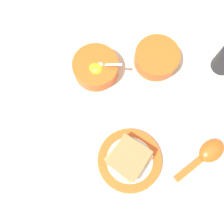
{
  "coord_description": "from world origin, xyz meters",
  "views": [
    {
      "loc": [
        -0.24,
        -0.2,
        0.76
      ],
      "look_at": [
        -0.17,
        -0.02,
        0.02
      ],
      "focal_mm": 42.0,
      "sensor_mm": 36.0,
      "label": 1
    }
  ],
  "objects_px": {
    "egg_bowl": "(96,67)",
    "toast_sandwich": "(130,158)",
    "congee_bowl": "(157,58)",
    "soup_spoon": "(208,153)",
    "toast_plate": "(129,160)"
  },
  "relations": [
    {
      "from": "toast_sandwich",
      "to": "soup_spoon",
      "type": "relative_size",
      "value": 0.78
    },
    {
      "from": "toast_plate",
      "to": "congee_bowl",
      "type": "distance_m",
      "value": 0.32
    },
    {
      "from": "egg_bowl",
      "to": "congee_bowl",
      "type": "xyz_separation_m",
      "value": [
        0.19,
        -0.03,
        -0.0
      ]
    },
    {
      "from": "toast_plate",
      "to": "toast_sandwich",
      "type": "distance_m",
      "value": 0.03
    },
    {
      "from": "toast_sandwich",
      "to": "congee_bowl",
      "type": "distance_m",
      "value": 0.32
    },
    {
      "from": "soup_spoon",
      "to": "congee_bowl",
      "type": "height_order",
      "value": "congee_bowl"
    },
    {
      "from": "egg_bowl",
      "to": "soup_spoon",
      "type": "height_order",
      "value": "egg_bowl"
    },
    {
      "from": "toast_sandwich",
      "to": "soup_spoon",
      "type": "distance_m",
      "value": 0.22
    },
    {
      "from": "toast_plate",
      "to": "egg_bowl",
      "type": "bearing_deg",
      "value": 89.58
    },
    {
      "from": "egg_bowl",
      "to": "soup_spoon",
      "type": "xyz_separation_m",
      "value": [
        0.21,
        -0.35,
        -0.01
      ]
    },
    {
      "from": "egg_bowl",
      "to": "toast_sandwich",
      "type": "height_order",
      "value": "egg_bowl"
    },
    {
      "from": "toast_sandwich",
      "to": "congee_bowl",
      "type": "xyz_separation_m",
      "value": [
        0.19,
        0.25,
        -0.02
      ]
    },
    {
      "from": "soup_spoon",
      "to": "egg_bowl",
      "type": "bearing_deg",
      "value": 121.16
    },
    {
      "from": "toast_sandwich",
      "to": "congee_bowl",
      "type": "bearing_deg",
      "value": 53.47
    },
    {
      "from": "soup_spoon",
      "to": "toast_plate",
      "type": "bearing_deg",
      "value": 164.69
    }
  ]
}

